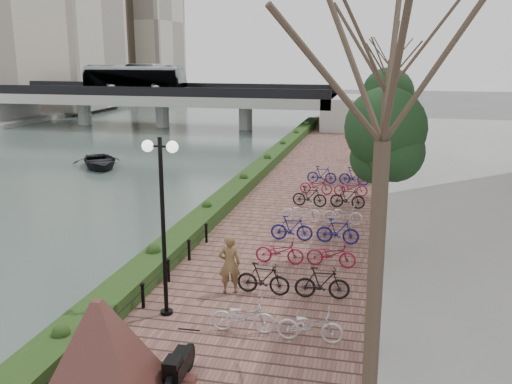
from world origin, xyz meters
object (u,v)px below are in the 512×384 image
(pedestrian, at_px, (229,264))
(granite_monument, at_px, (100,357))
(motorcycle, at_px, (180,364))
(lamppost, at_px, (162,190))
(boat, at_px, (99,161))

(pedestrian, bearing_deg, granite_monument, 62.73)
(motorcycle, bearing_deg, lamppost, 114.15)
(motorcycle, distance_m, boat, 28.27)
(boat, bearing_deg, motorcycle, -94.37)
(granite_monument, distance_m, motorcycle, 1.91)
(motorcycle, bearing_deg, pedestrian, 90.83)
(lamppost, height_order, motorcycle, lamppost)
(boat, bearing_deg, granite_monument, -97.75)
(motorcycle, relative_size, pedestrian, 0.90)
(pedestrian, height_order, boat, pedestrian)
(motorcycle, relative_size, boat, 0.37)
(granite_monument, distance_m, lamppost, 5.18)
(lamppost, distance_m, pedestrian, 3.55)
(motorcycle, bearing_deg, granite_monument, -135.07)
(lamppost, height_order, pedestrian, lamppost)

